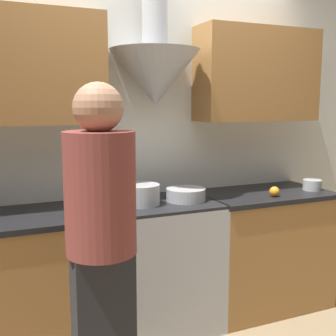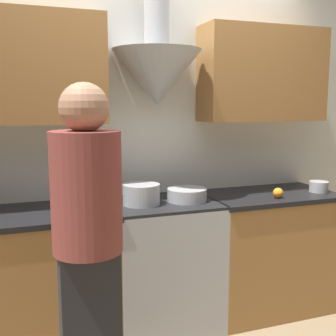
% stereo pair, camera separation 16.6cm
% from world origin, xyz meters
% --- Properties ---
extents(wall_back, '(8.40, 0.62, 2.60)m').
position_xyz_m(wall_back, '(-0.08, 0.61, 1.48)').
color(wall_back, silver).
rests_on(wall_back, ground_plane).
extents(counter_right, '(1.00, 0.62, 0.91)m').
position_xyz_m(counter_right, '(0.85, 0.34, 0.46)').
color(counter_right, '#9E6B38').
rests_on(counter_right, ground_plane).
extents(stove_range, '(0.73, 0.60, 0.91)m').
position_xyz_m(stove_range, '(0.00, 0.34, 0.46)').
color(stove_range, '#A8AAAF').
rests_on(stove_range, ground_plane).
extents(stock_pot, '(0.25, 0.25, 0.14)m').
position_xyz_m(stock_pot, '(-0.16, 0.31, 0.98)').
color(stock_pot, '#A8AAAF').
rests_on(stock_pot, stove_range).
extents(mixing_bowl, '(0.28, 0.28, 0.09)m').
position_xyz_m(mixing_bowl, '(0.16, 0.31, 0.95)').
color(mixing_bowl, '#A8AAAF').
rests_on(mixing_bowl, stove_range).
extents(orange_fruit, '(0.07, 0.07, 0.07)m').
position_xyz_m(orange_fruit, '(0.82, 0.17, 0.95)').
color(orange_fruit, orange).
rests_on(orange_fruit, counter_right).
extents(saucepan, '(0.14, 0.14, 0.08)m').
position_xyz_m(saucepan, '(1.24, 0.25, 0.95)').
color(saucepan, '#A8AAAF').
rests_on(saucepan, counter_right).
extents(person_foreground_left, '(0.30, 0.30, 1.67)m').
position_xyz_m(person_foreground_left, '(-0.66, -0.59, 0.94)').
color(person_foreground_left, '#28282D').
rests_on(person_foreground_left, ground_plane).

